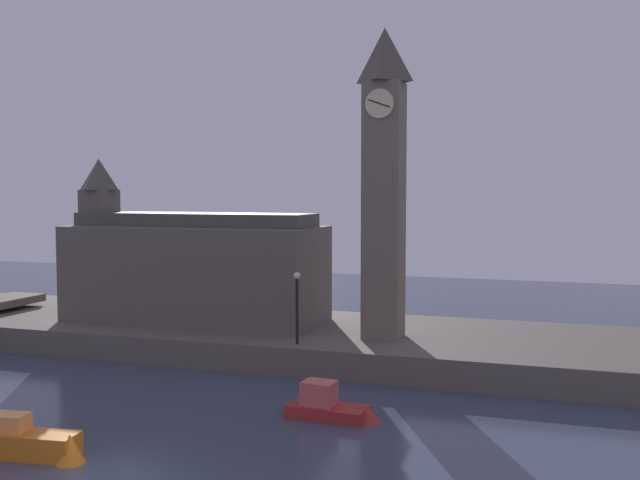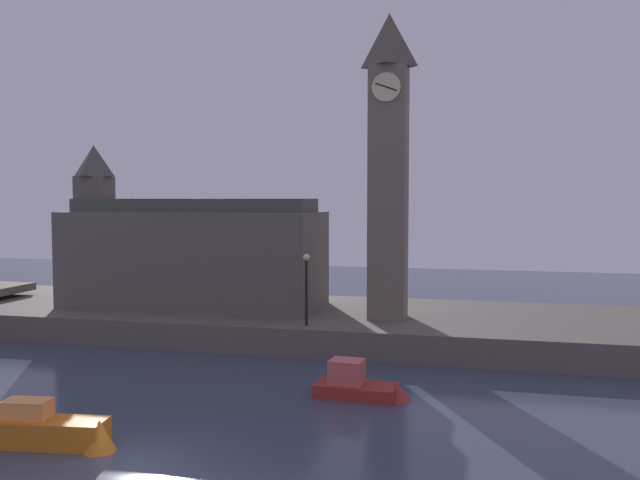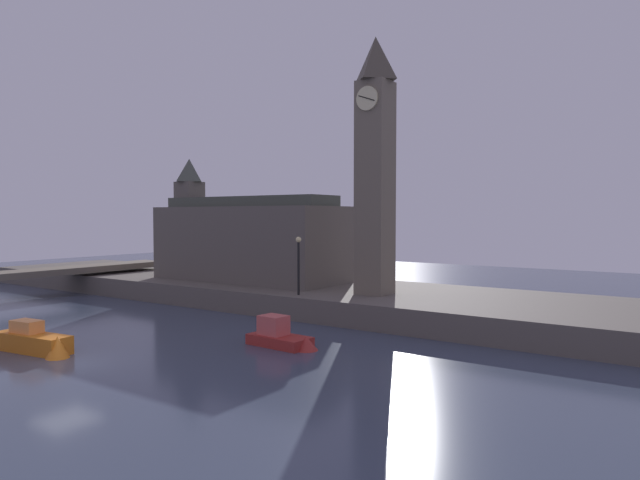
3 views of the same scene
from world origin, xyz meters
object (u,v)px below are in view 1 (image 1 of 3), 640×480
object	(u,v)px
parliament_hall	(190,267)
boat_dinghy_red	(337,408)
clock_tower	(384,180)
streetlamp	(297,299)
boat_patrol_orange	(28,442)

from	to	relation	value
parliament_hall	boat_dinghy_red	xyz separation A→B (m)	(13.04, -11.49, -4.30)
clock_tower	parliament_hall	xyz separation A→B (m)	(-12.54, 1.45, -5.29)
streetlamp	boat_dinghy_red	distance (m)	8.77
clock_tower	boat_patrol_orange	world-z (taller)	clock_tower
streetlamp	boat_patrol_orange	world-z (taller)	streetlamp
parliament_hall	boat_patrol_orange	bearing A→B (deg)	-78.35
clock_tower	streetlamp	size ratio (longest dim) A/B	4.42
clock_tower	boat_dinghy_red	world-z (taller)	clock_tower
boat_dinghy_red	parliament_hall	bearing A→B (deg)	138.62
streetlamp	boat_patrol_orange	distance (m)	15.76
streetlamp	boat_dinghy_red	bearing A→B (deg)	-57.86
parliament_hall	streetlamp	bearing A→B (deg)	-28.01
boat_patrol_orange	streetlamp	bearing A→B (deg)	72.00
clock_tower	boat_dinghy_red	bearing A→B (deg)	-87.15
parliament_hall	boat_patrol_orange	size ratio (longest dim) A/B	3.13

